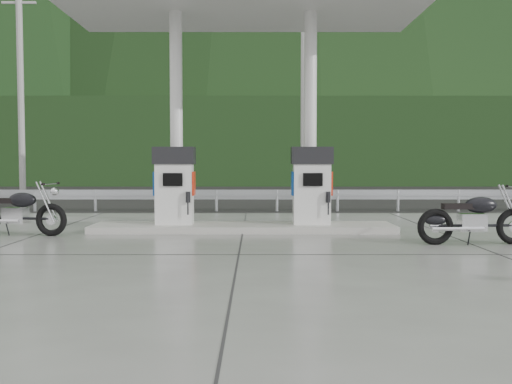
{
  "coord_description": "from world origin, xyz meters",
  "views": [
    {
      "loc": [
        0.29,
        -10.76,
        1.62
      ],
      "look_at": [
        0.3,
        1.0,
        1.0
      ],
      "focal_mm": 40.0,
      "sensor_mm": 36.0,
      "label": 1
    }
  ],
  "objects_px": {
    "motorcycle_left": "(18,212)",
    "gas_pump_right": "(312,186)",
    "gas_pump_left": "(174,186)",
    "motorcycle_right": "(475,219)"
  },
  "relations": [
    {
      "from": "gas_pump_right",
      "to": "motorcycle_left",
      "type": "relative_size",
      "value": 0.84
    },
    {
      "from": "gas_pump_left",
      "to": "motorcycle_left",
      "type": "bearing_deg",
      "value": -165.71
    },
    {
      "from": "gas_pump_right",
      "to": "motorcycle_right",
      "type": "distance_m",
      "value": 3.76
    },
    {
      "from": "motorcycle_left",
      "to": "gas_pump_right",
      "type": "bearing_deg",
      "value": 17.25
    },
    {
      "from": "gas_pump_right",
      "to": "motorcycle_left",
      "type": "xyz_separation_m",
      "value": [
        -6.51,
        -0.84,
        -0.54
      ]
    },
    {
      "from": "motorcycle_left",
      "to": "motorcycle_right",
      "type": "relative_size",
      "value": 1.01
    },
    {
      "from": "gas_pump_right",
      "to": "motorcycle_right",
      "type": "bearing_deg",
      "value": -37.4
    },
    {
      "from": "gas_pump_left",
      "to": "motorcycle_left",
      "type": "xyz_separation_m",
      "value": [
        -3.31,
        -0.84,
        -0.54
      ]
    },
    {
      "from": "motorcycle_right",
      "to": "gas_pump_left",
      "type": "bearing_deg",
      "value": 157.68
    },
    {
      "from": "gas_pump_right",
      "to": "motorcycle_left",
      "type": "distance_m",
      "value": 6.59
    }
  ]
}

